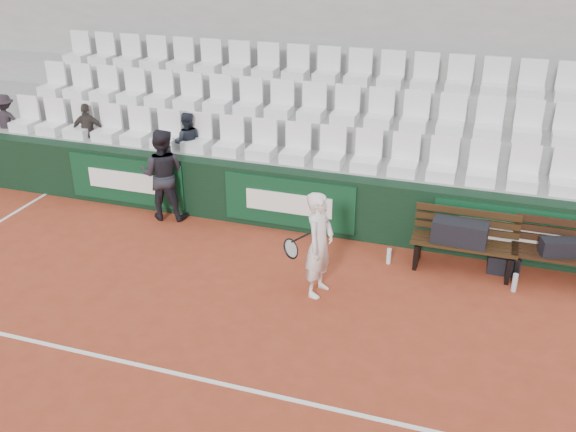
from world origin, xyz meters
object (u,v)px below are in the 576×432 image
object	(u,v)px
sports_bag_left	(460,232)
spectator_b	(85,108)
water_bottle_far	(515,283)
tennis_player	(319,244)
water_bottle_near	(389,256)
bench_right	(565,269)
ball_kid	(163,174)
sports_bag_right	(559,247)
sports_bag_ground	(504,264)
spectator_c	(186,118)
bench_left	(462,256)
spectator_a	(2,99)

from	to	relation	value
sports_bag_left	spectator_b	xyz separation A→B (m)	(-6.85, 1.09, 0.92)
water_bottle_far	tennis_player	world-z (taller)	tennis_player
water_bottle_near	tennis_player	size ratio (longest dim) A/B	0.16
bench_right	ball_kid	size ratio (longest dim) A/B	0.95
spectator_b	ball_kid	bearing A→B (deg)	139.38
sports_bag_right	tennis_player	world-z (taller)	tennis_player
tennis_player	ball_kid	xyz separation A→B (m)	(-3.15, 1.51, 0.04)
bench_right	sports_bag_ground	distance (m)	0.82
water_bottle_far	spectator_c	xyz separation A→B (m)	(-5.65, 1.44, 1.41)
sports_bag_ground	spectator_c	bearing A→B (deg)	170.30
bench_left	water_bottle_near	distance (m)	1.06
bench_right	water_bottle_near	size ratio (longest dim) A/B	6.09
water_bottle_near	spectator_a	world-z (taller)	spectator_a
sports_bag_right	ball_kid	distance (m)	6.27
water_bottle_near	spectator_c	world-z (taller)	spectator_c
sports_bag_right	spectator_b	xyz separation A→B (m)	(-8.20, 1.02, 0.97)
ball_kid	tennis_player	bearing A→B (deg)	143.96
sports_bag_right	spectator_c	bearing A→B (deg)	170.65
sports_bag_right	spectator_b	distance (m)	8.32
tennis_player	bench_right	bearing A→B (deg)	22.07
sports_bag_left	spectator_a	xyz separation A→B (m)	(-8.69, 1.09, 0.93)
water_bottle_near	spectator_c	distance (m)	4.29
sports_bag_left	sports_bag_ground	bearing A→B (deg)	12.26
bench_left	ball_kid	size ratio (longest dim) A/B	0.95
ball_kid	spectator_c	size ratio (longest dim) A/B	1.44
sports_bag_ground	water_bottle_near	size ratio (longest dim) A/B	1.84
water_bottle_far	water_bottle_near	bearing A→B (deg)	172.89
bench_left	ball_kid	bearing A→B (deg)	177.09
water_bottle_near	spectator_a	distance (m)	7.95
bench_left	spectator_a	world-z (taller)	spectator_a
sports_bag_right	water_bottle_near	distance (m)	2.37
sports_bag_right	tennis_player	size ratio (longest dim) A/B	0.34
sports_bag_left	water_bottle_far	size ratio (longest dim) A/B	2.88
sports_bag_left	water_bottle_far	distance (m)	1.02
bench_left	spectator_c	xyz separation A→B (m)	(-4.91, 1.06, 1.32)
sports_bag_right	spectator_c	xyz separation A→B (m)	(-6.18, 1.02, 0.98)
sports_bag_ground	spectator_c	xyz separation A→B (m)	(-5.50, 0.94, 1.41)
spectator_a	spectator_c	xyz separation A→B (m)	(3.86, 0.00, 0.00)
bench_left	sports_bag_right	distance (m)	1.32
sports_bag_right	ball_kid	xyz separation A→B (m)	(-6.26, 0.21, 0.22)
water_bottle_near	spectator_b	bearing A→B (deg)	168.36
sports_bag_right	spectator_c	world-z (taller)	spectator_c
sports_bag_right	tennis_player	distance (m)	3.38
bench_right	spectator_b	size ratio (longest dim) A/B	1.40
sports_bag_left	spectator_a	bearing A→B (deg)	172.88
bench_left	tennis_player	xyz separation A→B (m)	(-1.84, -1.26, 0.53)
bench_right	water_bottle_near	world-z (taller)	bench_right
water_bottle_near	spectator_a	size ratio (longest dim) A/B	0.23
water_bottle_far	spectator_b	xyz separation A→B (m)	(-7.68, 1.44, 1.40)
sports_bag_ground	spectator_c	distance (m)	5.75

